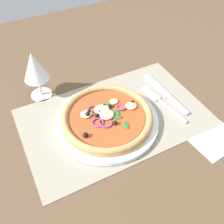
# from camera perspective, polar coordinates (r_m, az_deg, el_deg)

# --- Properties ---
(ground_plane) EXTENTS (1.90, 1.40, 0.02)m
(ground_plane) POSITION_cam_1_polar(r_m,az_deg,el_deg) (0.73, 0.61, -1.84)
(ground_plane) COLOR brown
(placemat) EXTENTS (0.51, 0.32, 0.00)m
(placemat) POSITION_cam_1_polar(r_m,az_deg,el_deg) (0.72, 0.62, -1.09)
(placemat) COLOR gray
(placemat) RESTS_ON ground_plane
(plate) EXTENTS (0.28, 0.28, 0.01)m
(plate) POSITION_cam_1_polar(r_m,az_deg,el_deg) (0.70, -1.11, -1.97)
(plate) COLOR white
(plate) RESTS_ON placemat
(pizza) EXTENTS (0.25, 0.25, 0.03)m
(pizza) POSITION_cam_1_polar(r_m,az_deg,el_deg) (0.68, -1.15, -1.00)
(pizza) COLOR tan
(pizza) RESTS_ON plate
(fork) EXTENTS (0.04, 0.18, 0.00)m
(fork) POSITION_cam_1_polar(r_m,az_deg,el_deg) (0.77, 10.85, 2.28)
(fork) COLOR silver
(fork) RESTS_ON placemat
(knife) EXTENTS (0.03, 0.20, 0.01)m
(knife) POSITION_cam_1_polar(r_m,az_deg,el_deg) (0.80, 11.70, 4.18)
(knife) COLOR silver
(knife) RESTS_ON placemat
(wine_glass) EXTENTS (0.07, 0.07, 0.15)m
(wine_glass) POSITION_cam_1_polar(r_m,az_deg,el_deg) (0.75, -16.93, 9.54)
(wine_glass) COLOR silver
(wine_glass) RESTS_ON ground_plane
(napkin) EXTENTS (0.13, 0.12, 0.00)m
(napkin) POSITION_cam_1_polar(r_m,az_deg,el_deg) (0.72, 21.51, -5.16)
(napkin) COLOR white
(napkin) RESTS_ON ground_plane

